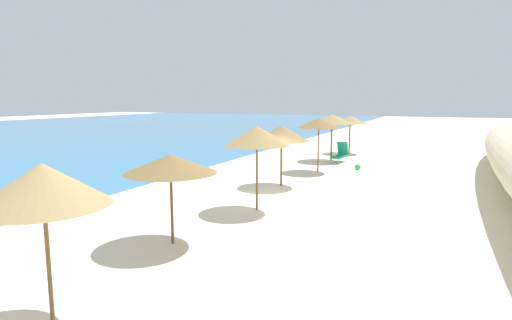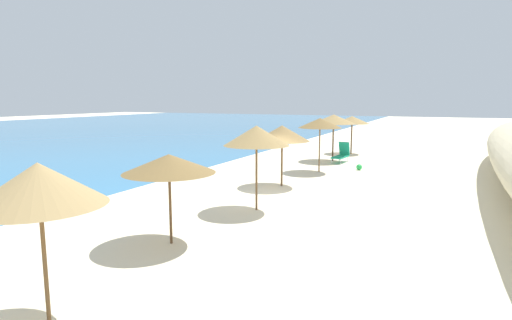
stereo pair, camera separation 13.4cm
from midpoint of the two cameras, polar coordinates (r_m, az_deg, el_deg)
name	(u,v)px [view 2 (the right image)]	position (r m, az deg, el deg)	size (l,w,h in m)	color
ground_plane	(284,198)	(15.91, 4.06, -5.27)	(160.00, 160.00, 0.00)	beige
beach_umbrella_1	(39,184)	(7.43, -27.22, -2.98)	(2.12, 2.12, 2.76)	brown
beach_umbrella_2	(169,164)	(10.80, -11.52, -0.50)	(2.39, 2.39, 2.36)	brown
beach_umbrella_3	(256,136)	(13.83, 0.34, 3.36)	(2.21, 2.21, 2.88)	brown
beach_umbrella_4	(282,133)	(17.80, 3.82, 3.67)	(2.37, 2.37, 2.64)	brown
beach_umbrella_5	(320,123)	(21.58, 8.96, 5.03)	(2.23, 2.23, 2.79)	brown
beach_umbrella_6	(334,119)	(25.59, 10.76, 5.52)	(2.64, 2.64, 2.83)	brown
beach_umbrella_7	(352,120)	(29.36, 13.18, 5.37)	(2.38, 2.38, 2.59)	brown
lounge_chair_1	(341,154)	(25.32, 11.80, 0.78)	(1.68, 0.81, 1.19)	#199972
beach_ball	(359,167)	(22.79, 14.15, -0.95)	(0.31, 0.31, 0.31)	green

